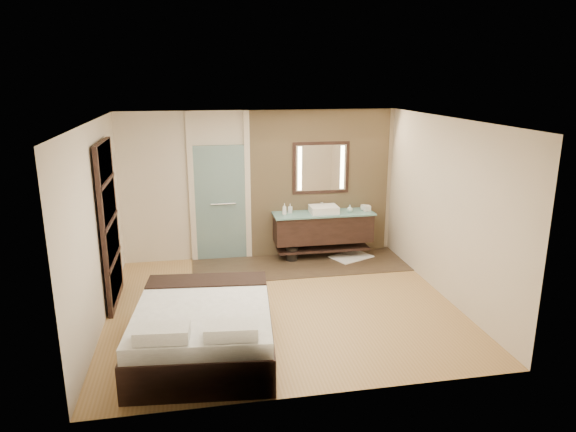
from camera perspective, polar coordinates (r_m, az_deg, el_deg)
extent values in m
plane|color=#A37844|center=(7.70, -0.64, -9.87)|extent=(5.00, 5.00, 0.00)
cube|color=#37271E|center=(9.25, 1.33, -5.41)|extent=(3.80, 1.30, 0.01)
cube|color=tan|center=(9.56, 3.57, 3.64)|extent=(2.60, 0.08, 2.70)
cube|color=black|center=(9.47, 3.92, -1.33)|extent=(1.80, 0.50, 0.50)
cube|color=black|center=(9.59, 3.88, -3.57)|extent=(1.71, 0.45, 0.04)
cube|color=#7FC2BD|center=(9.38, 3.98, 0.27)|extent=(1.85, 0.55, 0.03)
cube|color=white|center=(9.36, 3.99, 0.75)|extent=(0.50, 0.38, 0.13)
cylinder|color=silver|center=(9.53, 3.71, 1.14)|extent=(0.03, 0.03, 0.18)
cylinder|color=silver|center=(9.47, 3.78, 1.56)|extent=(0.02, 0.10, 0.02)
cube|color=black|center=(9.45, 3.68, 5.37)|extent=(1.06, 0.03, 0.96)
cube|color=white|center=(9.44, 3.70, 5.35)|extent=(0.94, 0.01, 0.84)
cube|color=#F5E8B7|center=(9.34, 1.32, 5.28)|extent=(0.07, 0.01, 0.80)
cube|color=#F5E8B7|center=(9.54, 6.05, 5.40)|extent=(0.07, 0.01, 0.80)
cube|color=#A6D2D0|center=(9.35, -7.52, 1.39)|extent=(0.90, 0.05, 2.10)
cylinder|color=silver|center=(9.30, -7.20, 1.33)|extent=(0.45, 0.03, 0.03)
cube|color=beige|center=(9.28, -10.68, 3.06)|extent=(0.10, 0.08, 2.70)
cube|color=beige|center=(9.32, -4.52, 3.34)|extent=(0.10, 0.08, 2.70)
cube|color=black|center=(7.85, -19.22, -0.90)|extent=(0.06, 1.20, 2.40)
cube|color=#EFE1C9|center=(8.10, -18.57, -6.55)|extent=(0.02, 1.06, 0.52)
cube|color=#EFE1C9|center=(7.91, -18.93, -2.59)|extent=(0.02, 1.06, 0.52)
cube|color=#EFE1C9|center=(7.76, -19.30, 1.54)|extent=(0.02, 1.06, 0.52)
cube|color=#EFE1C9|center=(7.65, -19.68, 5.82)|extent=(0.02, 1.06, 0.52)
cube|color=black|center=(6.48, -9.27, -13.01)|extent=(1.81, 2.17, 0.45)
cube|color=silver|center=(6.34, -9.40, -10.50)|extent=(1.75, 2.12, 0.18)
cube|color=black|center=(6.99, -8.98, -7.12)|extent=(1.61, 0.60, 0.04)
cube|color=silver|center=(5.58, -13.80, -12.51)|extent=(0.58, 0.36, 0.14)
cube|color=silver|center=(5.52, -6.32, -12.50)|extent=(0.58, 0.36, 0.14)
cube|color=white|center=(9.67, 7.03, -4.51)|extent=(0.86, 0.76, 0.02)
cylinder|color=black|center=(9.42, 0.43, -4.17)|extent=(0.23, 0.23, 0.27)
cube|color=silver|center=(9.59, 8.75, 0.86)|extent=(0.13, 0.13, 0.10)
imported|color=white|center=(9.19, -0.40, 0.77)|extent=(0.08, 0.08, 0.21)
imported|color=#B2B2B2|center=(9.33, 0.24, 0.86)|extent=(0.09, 0.09, 0.17)
imported|color=#A5CFC8|center=(9.45, 6.89, 0.83)|extent=(0.12, 0.12, 0.13)
imported|color=white|center=(9.62, 8.43, 0.93)|extent=(0.17, 0.17, 0.10)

